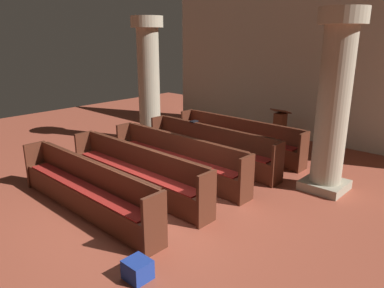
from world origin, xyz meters
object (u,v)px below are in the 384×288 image
pew_row_1 (210,145)px  pillar_aisle_side (334,101)px  pew_row_2 (177,156)px  pillar_far_side (149,79)px  pew_row_0 (238,136)px  lectern (279,131)px  pew_row_3 (136,170)px  kneeler_box_blue (138,270)px  hymn_book (194,121)px  pew_row_4 (85,187)px

pew_row_1 → pillar_aisle_side: (2.65, 0.46, 1.33)m
pew_row_2 → pillar_far_side: bearing=150.2°
pew_row_0 → lectern: size_ratio=3.43×
pew_row_1 → lectern: 2.49m
pew_row_3 → kneeler_box_blue: bearing=-38.8°
pew_row_0 → lectern: bearing=71.1°
pillar_aisle_side → hymn_book: pillar_aisle_side is taller
pew_row_3 → pillar_aisle_side: (2.65, 2.71, 1.33)m
hymn_book → pew_row_1: bearing=-15.1°
pew_row_1 → hymn_book: hymn_book is taller
pew_row_4 → pillar_far_side: size_ratio=1.06×
lectern → kneeler_box_blue: lectern is taller
lectern → kneeler_box_blue: bearing=-75.5°
pillar_aisle_side → pillar_far_side: size_ratio=1.00×
pillar_aisle_side → pillar_far_side: (-5.25, -0.10, 0.00)m
pew_row_1 → pillar_aisle_side: pillar_aisle_side is taller
kneeler_box_blue → lectern: bearing=104.5°
pew_row_4 → pew_row_1: bearing=90.0°
pew_row_1 → lectern: size_ratio=3.43×
pew_row_0 → pew_row_3: same height
lectern → kneeler_box_blue: (1.65, -6.39, -0.32)m
pew_row_1 → pillar_far_side: 2.95m
pew_row_3 → pew_row_4: (0.00, -1.13, 0.00)m
pew_row_2 → pillar_far_side: pillar_far_side is taller
pew_row_1 → pew_row_3: size_ratio=1.00×
kneeler_box_blue → pew_row_3: bearing=141.2°
pew_row_0 → pillar_aisle_side: 3.04m
pew_row_0 → pillar_aisle_side: (2.65, -0.67, 1.33)m
pew_row_1 → kneeler_box_blue: pew_row_1 is taller
pew_row_0 → pew_row_1: size_ratio=1.00×
pew_row_1 → pew_row_4: bearing=-90.0°
pew_row_2 → kneeler_box_blue: (2.10, -2.82, -0.36)m
lectern → hymn_book: size_ratio=5.41×
lectern → hymn_book: (-1.16, -2.25, 0.47)m
pillar_aisle_side → pillar_far_side: same height
pew_row_0 → pillar_far_side: (-2.60, -0.76, 1.33)m
pew_row_3 → hymn_book: hymn_book is taller
pew_row_1 → hymn_book: (-0.71, 0.19, 0.44)m
pew_row_0 → lectern: 1.40m
pew_row_1 → pew_row_4: 3.38m
pew_row_3 → pew_row_0: bearing=90.0°
pew_row_1 → pillar_far_side: (-2.60, 0.36, 1.33)m
pillar_far_side → hymn_book: size_ratio=17.49×
pillar_far_side → lectern: 3.94m
pillar_aisle_side → kneeler_box_blue: size_ratio=10.83×
pew_row_1 → kneeler_box_blue: bearing=-61.9°
pew_row_1 → lectern: lectern is taller
pew_row_3 → hymn_book: bearing=106.2°
pillar_far_side → kneeler_box_blue: (4.70, -4.30, -1.69)m
pew_row_3 → pillar_far_side: size_ratio=1.06×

